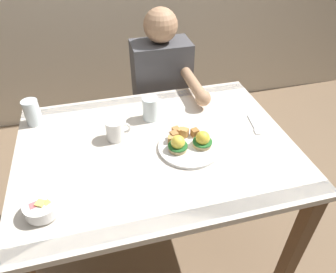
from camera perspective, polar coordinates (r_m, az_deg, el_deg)
name	(u,v)px	position (r m, az deg, el deg)	size (l,w,h in m)	color
ground_plane	(159,242)	(1.92, -1.64, -18.79)	(6.00, 6.00, 0.00)	#7F664C
dining_table	(157,163)	(1.43, -2.10, -4.92)	(1.20, 0.90, 0.74)	silver
eggs_benedict_plate	(189,144)	(1.34, 3.92, -1.36)	(0.27, 0.27, 0.09)	white
fruit_bowl	(42,208)	(1.17, -22.20, -12.04)	(0.12, 0.12, 0.06)	white
coffee_mug	(116,130)	(1.39, -9.64, 1.27)	(0.11, 0.08, 0.09)	white
fork	(254,126)	(1.53, 15.52, 1.94)	(0.04, 0.16, 0.00)	silver
water_glass_near	(33,113)	(1.60, -23.65, 3.92)	(0.07, 0.07, 0.12)	silver
water_glass_far	(150,110)	(1.50, -3.24, 4.88)	(0.08, 0.08, 0.12)	silver
diner_person	(163,91)	(1.93, -0.89, 8.34)	(0.34, 0.54, 1.14)	#33333D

